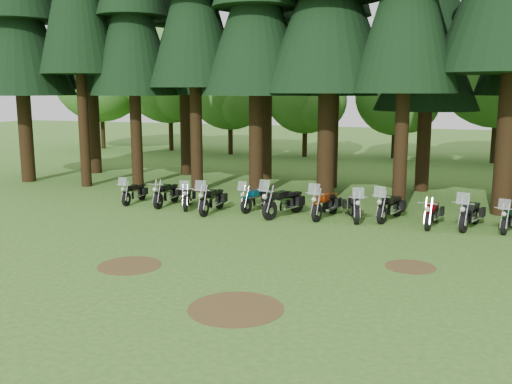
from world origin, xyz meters
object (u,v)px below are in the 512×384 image
motorcycle_5 (284,203)px  motorcycle_6 (325,205)px  motorcycle_9 (432,214)px  motorcycle_8 (390,207)px  motorcycle_0 (134,193)px  motorcycle_3 (212,200)px  motorcycle_11 (509,219)px  motorcycle_7 (354,207)px  motorcycle_2 (187,198)px  motorcycle_10 (470,215)px  motorcycle_1 (167,195)px  motorcycle_4 (256,200)px

motorcycle_5 → motorcycle_6: bearing=31.9°
motorcycle_9 → motorcycle_8: bearing=169.4°
motorcycle_0 → motorcycle_6: (8.52, -0.10, 0.08)m
motorcycle_3 → motorcycle_8: (6.92, 1.00, -0.01)m
motorcycle_0 → motorcycle_3: bearing=-12.4°
motorcycle_8 → motorcycle_11: 4.16m
motorcycle_7 → motorcycle_2: bearing=163.4°
motorcycle_0 → motorcycle_11: size_ratio=1.00×
motorcycle_5 → motorcycle_8: bearing=31.3°
motorcycle_6 → motorcycle_10: (5.26, 0.03, -0.01)m
motorcycle_1 → motorcycle_5: motorcycle_5 is taller
motorcycle_6 → motorcycle_0: bearing=-170.7°
motorcycle_0 → motorcycle_4: (5.56, 0.29, 0.02)m
motorcycle_4 → motorcycle_2: bearing=-156.8°
motorcycle_3 → motorcycle_10: size_ratio=1.02×
motorcycle_1 → motorcycle_6: bearing=-3.2°
motorcycle_3 → motorcycle_6: size_ratio=0.98×
motorcycle_0 → motorcycle_5: bearing=-6.0°
motorcycle_0 → motorcycle_5: motorcycle_5 is taller
motorcycle_9 → motorcycle_11: bearing=11.0°
motorcycle_1 → motorcycle_4: (3.97, 0.27, -0.02)m
motorcycle_0 → motorcycle_6: motorcycle_6 is taller
motorcycle_4 → motorcycle_9: 6.94m
motorcycle_0 → motorcycle_2: 2.67m
motorcycle_2 → motorcycle_7: (6.96, 0.13, 0.04)m
motorcycle_1 → motorcycle_5: (5.34, -0.41, 0.06)m
motorcycle_2 → motorcycle_11: 12.42m
motorcycle_1 → motorcycle_2: 1.09m
motorcycle_7 → motorcycle_5: bearing=169.5°
motorcycle_3 → motorcycle_7: (5.61, 0.63, -0.02)m
motorcycle_3 → motorcycle_1: bearing=163.2°
motorcycle_4 → motorcycle_10: (8.22, -0.35, 0.04)m
motorcycle_10 → motorcycle_3: bearing=-161.0°
motorcycle_2 → motorcycle_7: 6.96m
motorcycle_2 → motorcycle_10: 11.12m
motorcycle_1 → motorcycle_4: motorcycle_4 is taller
motorcycle_3 → motorcycle_11: (11.07, 0.66, -0.06)m
motorcycle_2 → motorcycle_4: 2.94m
motorcycle_0 → motorcycle_7: size_ratio=0.91×
motorcycle_5 → motorcycle_7: bearing=28.3°
motorcycle_3 → motorcycle_6: motorcycle_6 is taller
motorcycle_5 → motorcycle_11: size_ratio=1.21×
motorcycle_0 → motorcycle_7: 9.62m
motorcycle_2 → motorcycle_10: motorcycle_10 is taller
motorcycle_7 → motorcycle_8: 1.37m
motorcycle_3 → motorcycle_5: motorcycle_5 is taller
motorcycle_4 → motorcycle_7: 4.07m
motorcycle_1 → motorcycle_7: size_ratio=1.01×
motorcycle_1 → motorcycle_2: bearing=-13.0°
motorcycle_8 → motorcycle_2: bearing=-161.4°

